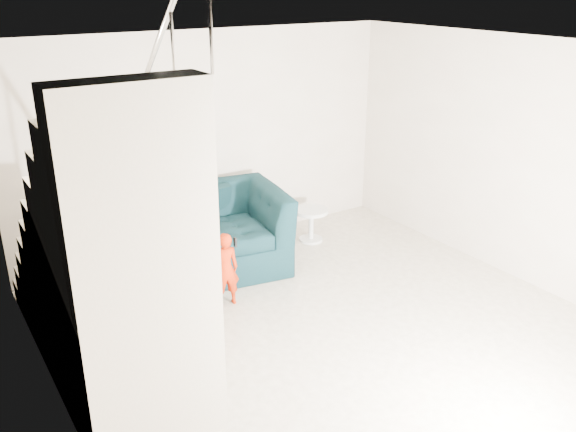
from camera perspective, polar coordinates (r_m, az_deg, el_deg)
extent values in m
plane|color=gray|center=(6.01, 5.12, -11.42)|extent=(5.50, 5.50, 0.00)
plane|color=silver|center=(5.08, 6.15, 15.07)|extent=(5.50, 5.50, 0.00)
plane|color=#B9A896|center=(7.64, -7.33, 6.86)|extent=(5.00, 0.00, 5.00)
plane|color=#B9A896|center=(4.42, -20.94, -5.60)|extent=(0.00, 5.50, 5.50)
plane|color=#B9A896|center=(7.16, 21.57, 4.52)|extent=(0.00, 5.50, 5.50)
imported|color=black|center=(7.23, -6.24, -1.32)|extent=(1.63, 1.49, 0.94)
imported|color=#AA3305|center=(6.42, -5.92, -4.98)|extent=(0.33, 0.25, 0.82)
cylinder|color=silver|center=(7.92, 2.19, 0.47)|extent=(0.44, 0.44, 0.04)
cylinder|color=silver|center=(8.00, 2.17, -1.00)|extent=(0.07, 0.07, 0.40)
cylinder|color=silver|center=(8.07, 2.15, -2.19)|extent=(0.31, 0.31, 0.03)
cube|color=#ADA089|center=(7.11, -20.08, -5.97)|extent=(1.00, 0.30, 0.27)
cube|color=#ADA089|center=(6.79, -19.61, -5.97)|extent=(1.00, 0.30, 0.54)
cube|color=#ADA089|center=(6.47, -19.09, -5.97)|extent=(1.00, 0.30, 0.81)
cube|color=#ADA089|center=(6.14, -18.52, -5.98)|extent=(1.00, 0.30, 1.08)
cube|color=#ADA089|center=(5.82, -17.88, -5.98)|extent=(1.00, 0.30, 1.35)
cube|color=#ADA089|center=(5.50, -17.17, -5.98)|extent=(1.00, 0.30, 1.62)
cube|color=#ADA089|center=(5.18, -16.37, -5.98)|extent=(1.00, 0.30, 1.89)
cube|color=#ADA089|center=(4.86, -15.47, -5.98)|extent=(1.00, 0.30, 2.16)
cube|color=#ADA089|center=(4.54, -14.44, -5.98)|extent=(1.00, 0.30, 2.43)
cube|color=#ADA089|center=(4.23, -13.25, -5.98)|extent=(1.00, 0.30, 2.70)
cylinder|color=silver|center=(5.31, -14.14, 9.90)|extent=(0.04, 3.03, 2.73)
cylinder|color=silver|center=(7.20, -16.91, -2.02)|extent=(0.04, 0.04, 1.00)
cube|color=black|center=(7.48, -6.91, 1.45)|extent=(0.40, 0.19, 0.39)
cube|color=black|center=(6.86, -10.85, -1.83)|extent=(0.06, 0.57, 0.64)
cube|color=black|center=(6.29, -4.96, -2.46)|extent=(0.02, 0.05, 0.10)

